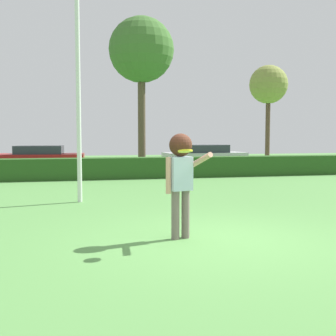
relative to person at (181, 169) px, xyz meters
name	(u,v)px	position (x,y,z in m)	size (l,w,h in m)	color
ground_plane	(216,240)	(0.56, -0.23, -1.21)	(60.00, 60.00, 0.00)	#558E46
person	(181,169)	(0.00, 0.00, 0.00)	(0.70, 0.71, 1.82)	slate
frisbee	(185,151)	(-0.08, -0.60, 0.33)	(0.23, 0.23, 0.07)	yellow
lamppost	(78,60)	(-1.63, 4.53, 2.53)	(0.24, 0.24, 6.83)	silver
hedge_row	(132,168)	(0.56, 10.47, -0.79)	(19.37, 0.90, 0.85)	#274F1C
parked_car_red	(39,157)	(-3.36, 14.61, -0.52)	(4.31, 2.05, 1.25)	#B21E1E
parked_car_silver	(205,155)	(4.93, 14.53, -0.52)	(4.30, 2.03, 1.25)	#B7B7BC
oak_tree	(141,51)	(1.68, 14.89, 4.76)	(3.29, 3.29, 7.69)	brown
maple_tree	(268,85)	(10.31, 18.45, 3.64)	(2.40, 2.40, 6.11)	brown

